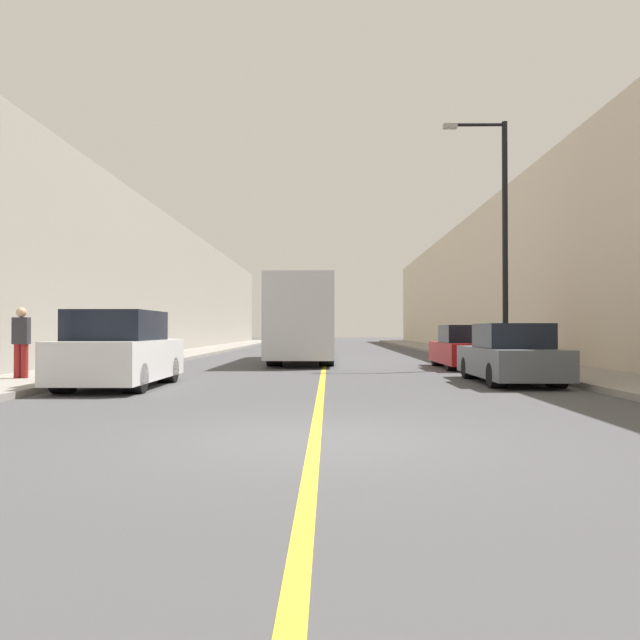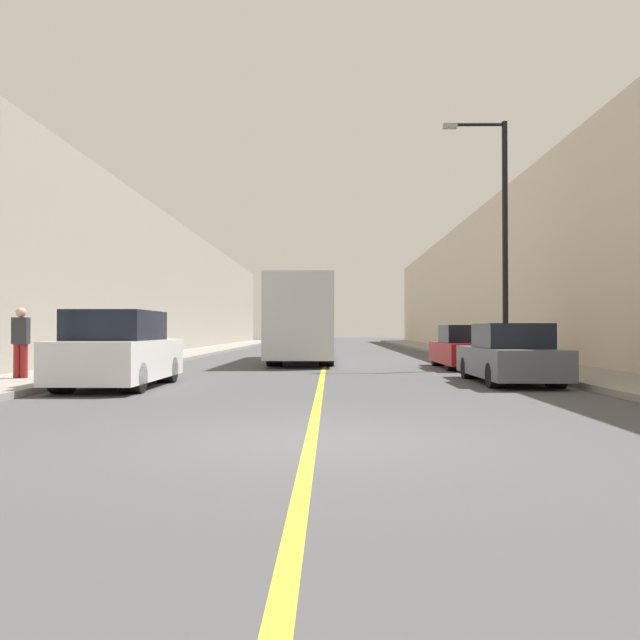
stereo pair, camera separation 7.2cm
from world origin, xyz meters
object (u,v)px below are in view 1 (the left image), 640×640
at_px(bus, 304,319).
at_px(parked_suv_left, 120,352).
at_px(car_right_mid, 464,349).
at_px(street_lamp_right, 500,229).
at_px(pedestrian, 21,341).
at_px(car_right_near, 510,356).

height_order(bus, parked_suv_left, bus).
xyz_separation_m(bus, parked_suv_left, (-4.00, -12.19, -1.00)).
xyz_separation_m(car_right_mid, street_lamp_right, (1.23, -0.40, 4.31)).
bearing_deg(pedestrian, car_right_mid, 27.52).
bearing_deg(pedestrian, street_lamp_right, 24.09).
distance_m(bus, car_right_near, 12.34).
xyz_separation_m(parked_suv_left, pedestrian, (-2.88, 0.95, 0.24)).
relative_size(parked_suv_left, car_right_near, 0.98).
xyz_separation_m(car_right_near, street_lamp_right, (1.37, 5.86, 4.31)).
xyz_separation_m(bus, street_lamp_right, (7.24, -4.93, 3.15)).
relative_size(parked_suv_left, pedestrian, 2.49).
bearing_deg(pedestrian, car_right_near, 2.03).
distance_m(bus, pedestrian, 13.20).
distance_m(street_lamp_right, pedestrian, 15.95).
relative_size(parked_suv_left, car_right_mid, 0.97).
xyz_separation_m(bus, car_right_near, (5.87, -10.79, -1.16)).
height_order(bus, car_right_mid, bus).
bearing_deg(car_right_near, street_lamp_right, 76.85).
xyz_separation_m(car_right_near, pedestrian, (-12.75, -0.45, 0.40)).
relative_size(bus, car_right_mid, 2.28).
bearing_deg(car_right_mid, pedestrian, -152.48).
distance_m(parked_suv_left, pedestrian, 3.04).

